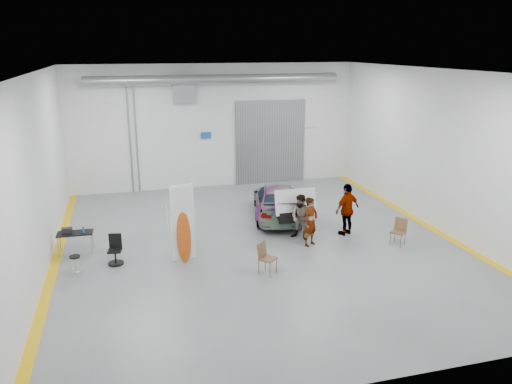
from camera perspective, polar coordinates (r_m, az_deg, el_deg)
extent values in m
plane|color=slate|center=(17.88, 0.34, -5.93)|extent=(16.00, 16.00, 0.00)
cube|color=silver|center=(16.59, -23.65, 1.79)|extent=(0.02, 16.00, 6.00)
cube|color=silver|center=(19.98, 20.15, 4.44)|extent=(0.02, 16.00, 6.00)
cube|color=silver|center=(24.64, -4.66, 7.48)|extent=(14.00, 0.02, 6.00)
cube|color=silver|center=(9.85, 12.99, -6.65)|extent=(14.00, 0.02, 6.00)
cube|color=white|center=(16.57, 0.38, 13.65)|extent=(14.00, 16.00, 0.02)
cube|color=gray|center=(25.37, 1.67, 5.72)|extent=(3.60, 0.12, 4.20)
cube|color=gray|center=(24.13, -8.30, 11.48)|extent=(1.00, 0.50, 1.20)
cylinder|color=gray|center=(23.81, -4.52, 12.74)|extent=(11.90, 0.44, 0.44)
cube|color=#1453A7|center=(24.55, -5.76, 6.46)|extent=(0.50, 0.04, 0.30)
cube|color=white|center=(25.88, 5.97, 7.64)|extent=(0.70, 0.04, 0.25)
cylinder|color=gray|center=(24.25, -13.50, 5.74)|extent=(0.08, 0.08, 5.00)
cylinder|color=gray|center=(24.25, -14.21, 5.69)|extent=(0.08, 0.08, 5.00)
cube|color=#E6B20C|center=(17.49, -22.04, -7.71)|extent=(0.30, 16.00, 0.01)
cube|color=#E6B20C|center=(20.67, 19.00, -3.71)|extent=(0.30, 16.00, 0.01)
imported|color=white|center=(20.48, 2.44, -1.01)|extent=(2.92, 4.96, 1.35)
imported|color=#916D4F|center=(17.57, 6.26, -3.39)|extent=(0.76, 0.69, 1.75)
imported|color=slate|center=(18.10, 5.21, -2.88)|extent=(1.02, 1.02, 1.67)
imported|color=#9E5534|center=(18.73, 10.39, -1.96)|extent=(1.23, 0.85, 1.96)
cube|color=white|center=(16.29, -8.43, -4.89)|extent=(0.78, 0.15, 1.67)
ellipsoid|color=orange|center=(16.24, -8.39, -5.14)|extent=(0.49, 0.29, 1.76)
cube|color=white|center=(15.87, -8.61, -0.70)|extent=(0.75, 0.15, 0.88)
cylinder|color=white|center=(16.10, -9.64, -3.45)|extent=(0.02, 0.02, 2.78)
cylinder|color=white|center=(16.17, -7.36, -3.27)|extent=(0.02, 0.02, 2.78)
cube|color=brown|center=(15.45, 1.34, -7.62)|extent=(0.65, 0.65, 0.04)
cube|color=brown|center=(15.54, 1.13, -6.45)|extent=(0.41, 0.39, 0.45)
cube|color=brown|center=(18.29, 15.94, -4.43)|extent=(0.62, 0.62, 0.04)
cube|color=brown|center=(18.37, 15.67, -3.49)|extent=(0.35, 0.42, 0.43)
cylinder|color=black|center=(16.19, -20.03, -6.96)|extent=(0.32, 0.32, 0.05)
torus|color=silver|center=(16.36, -19.88, -8.37)|extent=(0.34, 0.34, 0.02)
cylinder|color=gray|center=(17.89, -21.64, -5.93)|extent=(0.03, 0.03, 0.70)
cylinder|color=gray|center=(17.79, -18.22, -5.71)|extent=(0.03, 0.03, 0.70)
cylinder|color=gray|center=(18.34, -21.49, -5.37)|extent=(0.03, 0.03, 0.70)
cylinder|color=gray|center=(18.24, -18.16, -5.15)|extent=(0.03, 0.03, 0.70)
cube|color=black|center=(17.93, -19.99, -4.44)|extent=(1.18, 0.61, 0.04)
cylinder|color=#1A5A9D|center=(17.77, -19.12, -4.11)|extent=(0.08, 0.08, 0.21)
cube|color=black|center=(17.96, -20.79, -4.12)|extent=(0.34, 0.21, 0.17)
cylinder|color=black|center=(16.89, -15.72, -7.82)|extent=(0.52, 0.52, 0.04)
cylinder|color=black|center=(16.81, -15.77, -7.14)|extent=(0.06, 0.06, 0.44)
cube|color=black|center=(16.72, -15.83, -6.44)|extent=(0.49, 0.49, 0.06)
cube|color=black|center=(16.81, -15.90, -5.31)|extent=(0.41, 0.12, 0.46)
cube|color=silver|center=(18.40, 4.41, -0.81)|extent=(1.57, 0.95, 0.04)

